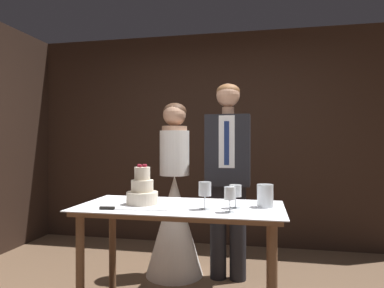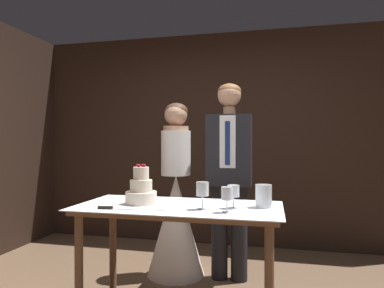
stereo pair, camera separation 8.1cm
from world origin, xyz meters
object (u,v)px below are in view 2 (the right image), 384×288
at_px(wine_glass_near, 227,194).
at_px(bride, 176,211).
at_px(wine_glass_far, 202,190).
at_px(cake_table, 178,221).
at_px(groom, 229,169).
at_px(hurricane_candle, 264,197).
at_px(tiered_cake, 141,190).
at_px(cake_knife, 118,208).
at_px(wine_glass_middle, 233,192).

height_order(wine_glass_near, bride, bride).
bearing_deg(wine_glass_far, cake_table, 152.24).
xyz_separation_m(wine_glass_near, groom, (-0.11, 0.99, 0.08)).
relative_size(cake_table, wine_glass_far, 7.85).
bearing_deg(wine_glass_near, hurricane_candle, 45.22).
distance_m(tiered_cake, wine_glass_near, 0.66).
height_order(cake_knife, hurricane_candle, hurricane_candle).
height_order(tiered_cake, wine_glass_near, tiered_cake).
bearing_deg(wine_glass_near, wine_glass_middle, 80.56).
xyz_separation_m(wine_glass_far, bride, (-0.44, 0.93, -0.34)).
height_order(wine_glass_near, groom, groom).
bearing_deg(groom, cake_table, -106.95).
bearing_deg(wine_glass_near, wine_glass_far, 159.66).
distance_m(wine_glass_near, wine_glass_middle, 0.15).
xyz_separation_m(cake_table, wine_glass_near, (0.36, -0.16, 0.22)).
xyz_separation_m(wine_glass_near, wine_glass_far, (-0.17, 0.06, 0.01)).
relative_size(tiered_cake, hurricane_candle, 1.84).
bearing_deg(wine_glass_far, wine_glass_middle, 23.50).
bearing_deg(bride, wine_glass_far, -64.55).
bearing_deg(hurricane_candle, tiered_cake, -176.46).
bearing_deg(wine_glass_near, cake_table, 155.62).
bearing_deg(tiered_cake, cake_knife, -106.62).
relative_size(tiered_cake, wine_glass_near, 1.78).
relative_size(wine_glass_middle, wine_glass_far, 0.86).
bearing_deg(cake_knife, wine_glass_near, -1.33).
xyz_separation_m(cake_table, hurricane_candle, (0.58, 0.06, 0.18)).
xyz_separation_m(cake_knife, wine_glass_near, (0.71, 0.06, 0.11)).
bearing_deg(bride, wine_glass_middle, -53.11).
bearing_deg(wine_glass_middle, cake_table, 177.60).
height_order(cake_table, tiered_cake, tiered_cake).
height_order(cake_knife, wine_glass_far, wine_glass_far).
distance_m(cake_knife, wine_glass_far, 0.57).
height_order(bride, groom, groom).
distance_m(wine_glass_near, wine_glass_far, 0.18).
distance_m(cake_table, cake_knife, 0.43).
relative_size(wine_glass_far, groom, 0.10).
bearing_deg(tiered_cake, groom, 57.23).
distance_m(tiered_cake, cake_knife, 0.26).
bearing_deg(cake_table, hurricane_candle, 5.74).
bearing_deg(bride, wine_glass_near, -58.38).
height_order(cake_knife, wine_glass_middle, wine_glass_middle).
bearing_deg(groom, hurricane_candle, -67.25).
height_order(cake_table, hurricane_candle, hurricane_candle).
bearing_deg(wine_glass_near, groom, 96.05).
bearing_deg(hurricane_candle, wine_glass_far, -157.81).
bearing_deg(cake_knife, groom, 53.91).
height_order(cake_table, bride, bride).
height_order(hurricane_candle, bride, bride).
distance_m(cake_knife, wine_glass_middle, 0.77).
relative_size(tiered_cake, wine_glass_middle, 1.83).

